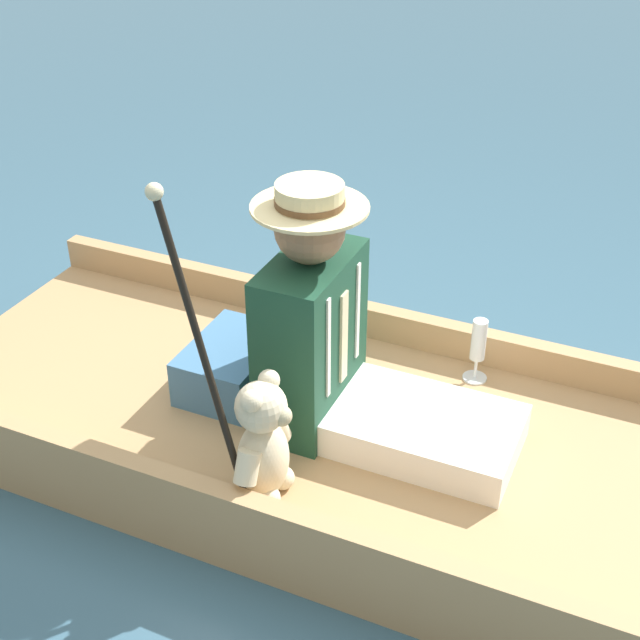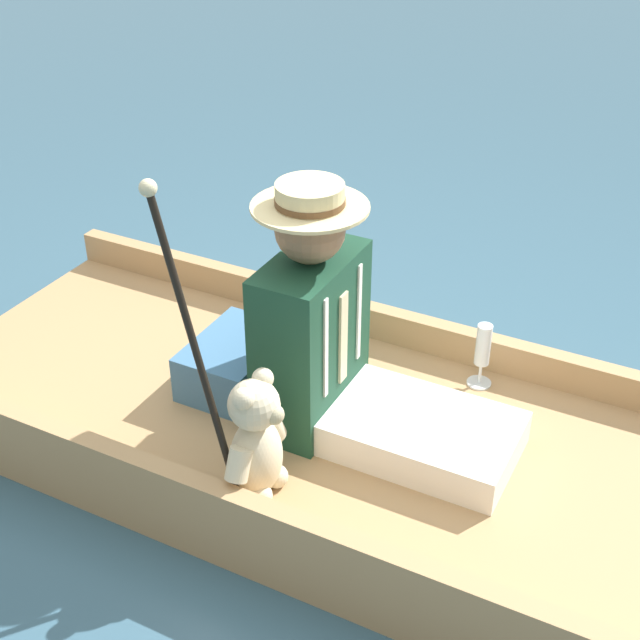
# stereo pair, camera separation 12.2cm
# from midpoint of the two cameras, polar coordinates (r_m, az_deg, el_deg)

# --- Properties ---
(ground_plane) EXTENTS (16.00, 16.00, 0.00)m
(ground_plane) POSITION_cam_midpoint_polar(r_m,az_deg,el_deg) (2.92, -2.36, -8.29)
(ground_plane) COLOR #385B70
(punt_boat) EXTENTS (1.09, 2.54, 0.27)m
(punt_boat) POSITION_cam_midpoint_polar(r_m,az_deg,el_deg) (2.87, -2.40, -6.99)
(punt_boat) COLOR tan
(punt_boat) RESTS_ON ground_plane
(seat_cushion) EXTENTS (0.37, 0.26, 0.16)m
(seat_cushion) POSITION_cam_midpoint_polar(r_m,az_deg,el_deg) (2.92, -6.81, -2.90)
(seat_cushion) COLOR teal
(seat_cushion) RESTS_ON punt_boat
(seated_person) EXTENTS (0.40, 0.81, 0.78)m
(seated_person) POSITION_cam_midpoint_polar(r_m,az_deg,el_deg) (2.63, 0.10, -1.81)
(seated_person) COLOR white
(seated_person) RESTS_ON punt_boat
(teddy_bear) EXTENTS (0.27, 0.16, 0.39)m
(teddy_bear) POSITION_cam_midpoint_polar(r_m,az_deg,el_deg) (2.44, -5.08, -7.87)
(teddy_bear) COLOR beige
(teddy_bear) RESTS_ON punt_boat
(wine_glass) EXTENTS (0.08, 0.08, 0.23)m
(wine_glass) POSITION_cam_midpoint_polar(r_m,az_deg,el_deg) (2.93, 8.93, -1.55)
(wine_glass) COLOR silver
(wine_glass) RESTS_ON punt_boat
(walking_cane) EXTENTS (0.04, 0.23, 0.93)m
(walking_cane) POSITION_cam_midpoint_polar(r_m,az_deg,el_deg) (2.23, -9.42, -1.00)
(walking_cane) COLOR black
(walking_cane) RESTS_ON punt_boat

